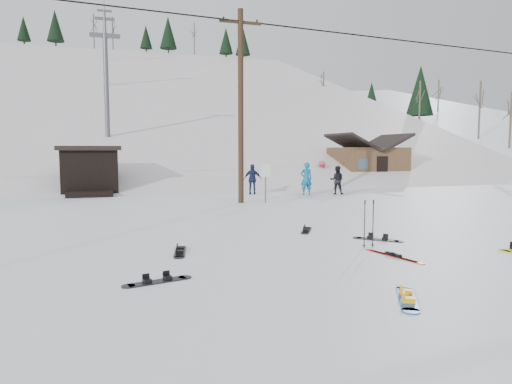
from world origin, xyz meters
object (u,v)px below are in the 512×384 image
object	(u,v)px
utility_pole	(241,104)
hero_snowboard	(407,298)
cabin	(367,163)
hero_skis	(393,256)

from	to	relation	value
utility_pole	hero_snowboard	world-z (taller)	utility_pole
cabin	hero_snowboard	world-z (taller)	cabin
utility_pole	cabin	distance (m)	16.71
hero_snowboard	utility_pole	bearing A→B (deg)	25.96
cabin	hero_skis	size ratio (longest dim) A/B	3.07
utility_pole	hero_snowboard	xyz separation A→B (m)	(-1.20, -14.46, -4.65)
hero_snowboard	hero_skis	xyz separation A→B (m)	(1.61, 2.74, -0.00)
cabin	hero_skis	bearing A→B (deg)	-120.10
cabin	hero_snowboard	distance (m)	28.32
utility_pole	hero_skis	xyz separation A→B (m)	(0.41, -11.72, -4.65)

